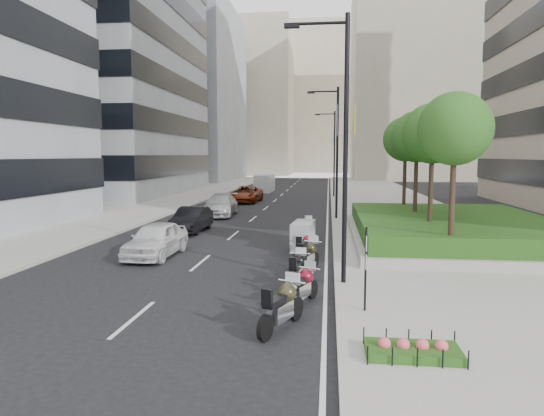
% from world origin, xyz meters
% --- Properties ---
extents(ground, '(160.00, 160.00, 0.00)m').
position_xyz_m(ground, '(0.00, 0.00, 0.00)').
color(ground, black).
rests_on(ground, ground).
extents(sidewalk_right, '(10.00, 100.00, 0.15)m').
position_xyz_m(sidewalk_right, '(9.00, 30.00, 0.07)').
color(sidewalk_right, '#9E9B93').
rests_on(sidewalk_right, ground).
extents(sidewalk_left, '(8.00, 100.00, 0.15)m').
position_xyz_m(sidewalk_left, '(-12.00, 30.00, 0.07)').
color(sidewalk_left, '#9E9B93').
rests_on(sidewalk_left, ground).
extents(lane_edge, '(0.12, 100.00, 0.01)m').
position_xyz_m(lane_edge, '(3.70, 30.00, 0.01)').
color(lane_edge, silver).
rests_on(lane_edge, ground).
extents(lane_centre, '(0.12, 100.00, 0.01)m').
position_xyz_m(lane_centre, '(-1.50, 30.00, 0.01)').
color(lane_centre, silver).
rests_on(lane_centre, ground).
extents(building_grey_mid, '(22.00, 26.00, 40.00)m').
position_xyz_m(building_grey_mid, '(-24.00, 38.00, 20.00)').
color(building_grey_mid, gray).
rests_on(building_grey_mid, ground).
extents(building_grey_far, '(22.00, 26.00, 30.00)m').
position_xyz_m(building_grey_far, '(-24.00, 70.00, 15.00)').
color(building_grey_far, gray).
rests_on(building_grey_far, ground).
extents(building_cream_right, '(28.00, 24.00, 36.00)m').
position_xyz_m(building_cream_right, '(22.00, 80.00, 18.00)').
color(building_cream_right, '#B7AD93').
rests_on(building_cream_right, ground).
extents(building_cream_left, '(26.00, 24.00, 34.00)m').
position_xyz_m(building_cream_left, '(-18.00, 100.00, 17.00)').
color(building_cream_left, '#B7AD93').
rests_on(building_cream_left, ground).
extents(building_cream_centre, '(30.00, 24.00, 38.00)m').
position_xyz_m(building_cream_centre, '(2.00, 120.00, 19.00)').
color(building_cream_centre, '#B7AD93').
rests_on(building_cream_centre, ground).
extents(planter, '(10.00, 14.00, 0.40)m').
position_xyz_m(planter, '(10.00, 10.00, 0.35)').
color(planter, '#9F9B94').
rests_on(planter, sidewalk_right).
extents(hedge, '(9.40, 13.40, 0.80)m').
position_xyz_m(hedge, '(10.00, 10.00, 0.95)').
color(hedge, '#214A15').
rests_on(hedge, planter).
extents(flower_bed, '(2.00, 1.00, 0.20)m').
position_xyz_m(flower_bed, '(5.60, -5.00, 0.25)').
color(flower_bed, '#214A15').
rests_on(flower_bed, sidewalk_right).
extents(tree_0, '(2.80, 2.80, 6.30)m').
position_xyz_m(tree_0, '(8.50, 4.00, 5.42)').
color(tree_0, '#332319').
rests_on(tree_0, planter).
extents(tree_1, '(2.80, 2.80, 6.30)m').
position_xyz_m(tree_1, '(8.50, 8.00, 5.42)').
color(tree_1, '#332319').
rests_on(tree_1, planter).
extents(tree_2, '(2.80, 2.80, 6.30)m').
position_xyz_m(tree_2, '(8.50, 12.00, 5.42)').
color(tree_2, '#332319').
rests_on(tree_2, planter).
extents(tree_3, '(2.80, 2.80, 6.30)m').
position_xyz_m(tree_3, '(8.50, 16.00, 5.42)').
color(tree_3, '#332319').
rests_on(tree_3, planter).
extents(lamp_post_0, '(2.34, 0.45, 9.00)m').
position_xyz_m(lamp_post_0, '(4.14, 1.00, 5.07)').
color(lamp_post_0, black).
rests_on(lamp_post_0, ground).
extents(lamp_post_1, '(2.34, 0.45, 9.00)m').
position_xyz_m(lamp_post_1, '(4.14, 18.00, 5.07)').
color(lamp_post_1, black).
rests_on(lamp_post_1, ground).
extents(lamp_post_2, '(2.34, 0.45, 9.00)m').
position_xyz_m(lamp_post_2, '(4.14, 36.00, 5.07)').
color(lamp_post_2, black).
rests_on(lamp_post_2, ground).
extents(parking_sign, '(0.06, 0.32, 2.50)m').
position_xyz_m(parking_sign, '(4.80, -2.00, 1.46)').
color(parking_sign, black).
rests_on(parking_sign, ground).
extents(motorcycle_0, '(1.08, 2.21, 1.16)m').
position_xyz_m(motorcycle_0, '(2.62, -3.33, 0.62)').
color(motorcycle_0, black).
rests_on(motorcycle_0, ground).
extents(motorcycle_1, '(0.98, 1.97, 1.04)m').
position_xyz_m(motorcycle_1, '(3.02, -1.19, 0.56)').
color(motorcycle_1, black).
rests_on(motorcycle_1, ground).
extents(motorcycle_2, '(0.71, 2.11, 1.05)m').
position_xyz_m(motorcycle_2, '(2.74, 0.87, 0.56)').
color(motorcycle_2, black).
rests_on(motorcycle_2, ground).
extents(motorcycle_3, '(0.94, 2.15, 1.11)m').
position_xyz_m(motorcycle_3, '(3.01, 2.98, 0.59)').
color(motorcycle_3, black).
rests_on(motorcycle_3, ground).
extents(motorcycle_4, '(0.92, 1.97, 1.03)m').
position_xyz_m(motorcycle_4, '(2.81, 5.06, 0.55)').
color(motorcycle_4, black).
rests_on(motorcycle_4, ground).
extents(motorcycle_5, '(1.10, 2.35, 1.35)m').
position_xyz_m(motorcycle_5, '(2.60, 7.16, 0.67)').
color(motorcycle_5, black).
rests_on(motorcycle_5, ground).
extents(motorcycle_6, '(0.73, 2.18, 1.09)m').
position_xyz_m(motorcycle_6, '(2.64, 9.62, 0.58)').
color(motorcycle_6, black).
rests_on(motorcycle_6, ground).
extents(car_a, '(1.92, 4.52, 1.52)m').
position_xyz_m(car_a, '(-3.77, 4.99, 0.76)').
color(car_a, white).
rests_on(car_a, ground).
extents(car_b, '(1.60, 4.37, 1.43)m').
position_xyz_m(car_b, '(-4.17, 11.95, 0.72)').
color(car_b, black).
rests_on(car_b, ground).
extents(car_c, '(2.43, 5.41, 1.54)m').
position_xyz_m(car_c, '(-4.17, 19.57, 0.77)').
color(car_c, '#B1B1B3').
rests_on(car_c, ground).
extents(car_d, '(2.75, 5.63, 1.54)m').
position_xyz_m(car_d, '(-4.03, 29.79, 0.77)').
color(car_d, maroon).
rests_on(car_d, ground).
extents(delivery_van, '(2.02, 4.99, 2.07)m').
position_xyz_m(delivery_van, '(-4.02, 42.97, 0.97)').
color(delivery_van, '#BBBCBE').
rests_on(delivery_van, ground).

